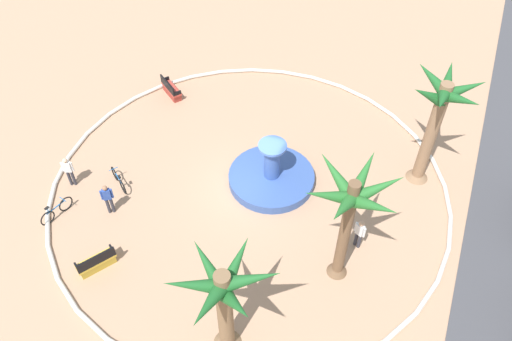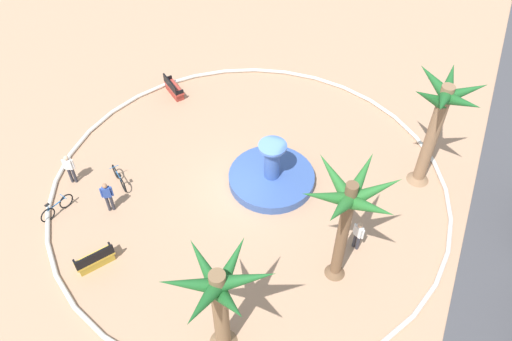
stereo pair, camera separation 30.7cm
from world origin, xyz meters
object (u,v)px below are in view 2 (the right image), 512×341
at_px(palm_tree_mid_plaza, 439,116).
at_px(bicycle_by_lamppost, 119,178).
at_px(palm_tree_near_fountain, 348,208).
at_px(bench_east, 95,260).
at_px(bicycle_red_frame, 57,208).
at_px(person_pedestrian_stroll, 358,234).
at_px(palm_tree_by_curb, 219,297).
at_px(person_cyclist_helmet, 108,196).
at_px(fountain, 272,177).
at_px(person_cyclist_photo, 70,168).
at_px(bench_west, 174,89).

xyz_separation_m(palm_tree_mid_plaza, bicycle_by_lamppost, (5.97, -12.72, -3.57)).
xyz_separation_m(palm_tree_near_fountain, bench_east, (3.63, -9.03, -3.81)).
xyz_separation_m(bicycle_red_frame, person_pedestrian_stroll, (-3.63, 12.60, 0.52)).
xyz_separation_m(palm_tree_near_fountain, palm_tree_by_curb, (4.50, -2.79, -0.85)).
bearing_deg(palm_tree_by_curb, bicycle_red_frame, -104.37).
height_order(palm_tree_by_curb, palm_tree_mid_plaza, palm_tree_mid_plaza).
relative_size(palm_tree_mid_plaza, person_cyclist_helmet, 3.38).
xyz_separation_m(fountain, person_cyclist_helmet, (4.49, -5.89, 0.62)).
bearing_deg(palm_tree_mid_plaza, person_pedestrian_stroll, -17.94).
height_order(person_cyclist_photo, person_pedestrian_stroll, person_cyclist_photo).
relative_size(bench_east, bicycle_by_lamppost, 1.12).
distance_m(fountain, person_cyclist_photo, 9.32).
bearing_deg(palm_tree_by_curb, person_cyclist_helmet, -115.70).
bearing_deg(person_cyclist_helmet, bicycle_red_frame, -60.62).
height_order(palm_tree_near_fountain, person_cyclist_photo, palm_tree_near_fountain).
bearing_deg(palm_tree_by_curb, palm_tree_mid_plaza, 156.50).
bearing_deg(bicycle_red_frame, palm_tree_near_fountain, 99.70).
bearing_deg(bench_east, palm_tree_near_fountain, 111.89).
relative_size(palm_tree_by_curb, palm_tree_mid_plaza, 0.84).
bearing_deg(person_pedestrian_stroll, palm_tree_by_curb, -27.74).
height_order(person_cyclist_helmet, person_cyclist_photo, person_cyclist_helmet).
bearing_deg(person_pedestrian_stroll, bicycle_red_frame, -73.92).
bearing_deg(bench_west, person_pedestrian_stroll, 64.30).
distance_m(bench_west, person_cyclist_photo, 7.76).
bearing_deg(palm_tree_near_fountain, person_cyclist_photo, -88.86).
xyz_separation_m(bench_west, person_cyclist_helmet, (8.38, 1.67, 0.61)).
xyz_separation_m(palm_tree_by_curb, bench_east, (-0.87, -6.24, -2.96)).
bearing_deg(bench_east, bicycle_red_frame, -115.90).
bearing_deg(bench_west, person_cyclist_photo, -6.91).
distance_m(palm_tree_near_fountain, bench_east, 10.45).
relative_size(bench_west, person_cyclist_helmet, 0.94).
height_order(fountain, palm_tree_mid_plaza, palm_tree_mid_plaza).
distance_m(palm_tree_near_fountain, palm_tree_mid_plaza, 6.80).
bearing_deg(palm_tree_mid_plaza, bench_west, -93.86).
bearing_deg(bicycle_red_frame, person_cyclist_helmet, 119.38).
height_order(palm_tree_near_fountain, bicycle_by_lamppost, palm_tree_near_fountain).
relative_size(palm_tree_near_fountain, bench_east, 3.45).
height_order(bicycle_red_frame, person_cyclist_helmet, person_cyclist_helmet).
distance_m(palm_tree_by_curb, person_cyclist_helmet, 8.53).
height_order(bench_west, bicycle_red_frame, bench_west).
distance_m(palm_tree_by_curb, bench_east, 6.96).
distance_m(palm_tree_mid_plaza, bench_west, 14.33).
xyz_separation_m(palm_tree_mid_plaza, bench_east, (10.13, -11.03, -3.61)).
relative_size(palm_tree_mid_plaza, person_cyclist_photo, 3.39).
distance_m(person_cyclist_photo, person_pedestrian_stroll, 13.29).
height_order(fountain, person_cyclist_helmet, fountain).
bearing_deg(palm_tree_near_fountain, bench_east, -68.11).
bearing_deg(fountain, palm_tree_near_fountain, 50.39).
distance_m(bicycle_red_frame, person_pedestrian_stroll, 13.12).
relative_size(bench_west, person_cyclist_photo, 0.94).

